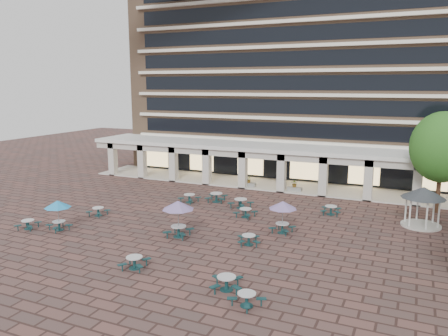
{
  "coord_description": "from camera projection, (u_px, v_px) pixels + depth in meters",
  "views": [
    {
      "loc": [
        14.37,
        -29.67,
        10.75
      ],
      "look_at": [
        -0.12,
        3.0,
        3.95
      ],
      "focal_mm": 35.0,
      "sensor_mm": 36.0,
      "label": 1
    }
  ],
  "objects": [
    {
      "name": "ground",
      "position": [
        210.0,
        224.0,
        34.37
      ],
      "size": [
        120.0,
        120.0,
        0.0
      ],
      "primitive_type": "plane",
      "color": "brown",
      "rests_on": "ground"
    },
    {
      "name": "planter_left",
      "position": [
        249.0,
        183.0,
        46.51
      ],
      "size": [
        1.5,
        0.6,
        1.22
      ],
      "color": "gray",
      "rests_on": "ground"
    },
    {
      "name": "picnic_table_12",
      "position": [
        216.0,
        197.0,
        40.72
      ],
      "size": [
        2.13,
        2.13,
        0.85
      ],
      "rotation": [
        0.0,
        0.0,
        0.17
      ],
      "color": "#143C3D",
      "rests_on": "ground"
    },
    {
      "name": "picnic_table_2",
      "position": [
        226.0,
        282.0,
        23.19
      ],
      "size": [
        2.06,
        2.06,
        0.77
      ],
      "rotation": [
        0.0,
        0.0,
        0.33
      ],
      "color": "#143C3D",
      "rests_on": "ground"
    },
    {
      "name": "planter_right",
      "position": [
        295.0,
        187.0,
        44.51
      ],
      "size": [
        1.5,
        0.79,
        1.31
      ],
      "color": "gray",
      "rests_on": "ground"
    },
    {
      "name": "picnic_table_9",
      "position": [
        241.0,
        203.0,
        38.67
      ],
      "size": [
        2.19,
        2.19,
        0.85
      ],
      "rotation": [
        0.0,
        0.0,
        -0.24
      ],
      "color": "#143C3D",
      "rests_on": "ground"
    },
    {
      "name": "picnic_table_5",
      "position": [
        98.0,
        211.0,
        36.46
      ],
      "size": [
        1.62,
        1.62,
        0.7
      ],
      "rotation": [
        0.0,
        0.0,
        -0.03
      ],
      "color": "#143C3D",
      "rests_on": "ground"
    },
    {
      "name": "retail_arcade",
      "position": [
        269.0,
        158.0,
        47.1
      ],
      "size": [
        42.0,
        6.6,
        4.4
      ],
      "color": "white",
      "rests_on": "ground"
    },
    {
      "name": "picnic_table_3",
      "position": [
        247.0,
        298.0,
        21.51
      ],
      "size": [
        1.9,
        1.9,
        0.7
      ],
      "rotation": [
        0.0,
        0.0,
        -0.39
      ],
      "color": "#143C3D",
      "rests_on": "ground"
    },
    {
      "name": "picnic_table_7",
      "position": [
        249.0,
        239.0,
        29.78
      ],
      "size": [
        1.91,
        1.91,
        0.7
      ],
      "rotation": [
        0.0,
        0.0,
        0.38
      ],
      "color": "#143C3D",
      "rests_on": "ground"
    },
    {
      "name": "apartment_building",
      "position": [
        297.0,
        70.0,
        54.89
      ],
      "size": [
        40.0,
        15.5,
        25.2
      ],
      "color": "#8B694F",
      "rests_on": "ground"
    },
    {
      "name": "picnic_table_11",
      "position": [
        283.0,
        206.0,
        31.87
      ],
      "size": [
        2.08,
        2.08,
        2.4
      ],
      "rotation": [
        0.0,
        0.0,
        -0.17
      ],
      "color": "#143C3D",
      "rests_on": "ground"
    },
    {
      "name": "picnic_table_1",
      "position": [
        134.0,
        261.0,
        25.93
      ],
      "size": [
        1.88,
        1.88,
        0.74
      ],
      "rotation": [
        0.0,
        0.0,
        0.21
      ],
      "color": "#143C3D",
      "rests_on": "ground"
    },
    {
      "name": "picnic_table_13",
      "position": [
        246.0,
        212.0,
        36.02
      ],
      "size": [
        1.85,
        1.85,
        0.75
      ],
      "rotation": [
        0.0,
        0.0,
        -0.16
      ],
      "color": "#143C3D",
      "rests_on": "ground"
    },
    {
      "name": "picnic_table_8",
      "position": [
        189.0,
        198.0,
        40.57
      ],
      "size": [
        1.96,
        1.96,
        0.78
      ],
      "rotation": [
        0.0,
        0.0,
        -0.19
      ],
      "color": "#143C3D",
      "rests_on": "ground"
    },
    {
      "name": "picnic_table_10",
      "position": [
        331.0,
        209.0,
        36.74
      ],
      "size": [
        1.81,
        1.81,
        0.75
      ],
      "rotation": [
        0.0,
        0.0,
        0.1
      ],
      "color": "#143C3D",
      "rests_on": "ground"
    },
    {
      "name": "gazebo",
      "position": [
        423.0,
        197.0,
        33.37
      ],
      "size": [
        3.31,
        3.31,
        3.08
      ],
      "rotation": [
        0.0,
        0.0,
        -0.25
      ],
      "color": "beige",
      "rests_on": "ground"
    },
    {
      "name": "tree_east_c",
      "position": [
        442.0,
        147.0,
        36.36
      ],
      "size": [
        5.19,
        5.19,
        8.65
      ],
      "color": "#43291A",
      "rests_on": "ground"
    },
    {
      "name": "picnic_table_4",
      "position": [
        58.0,
        205.0,
        32.51
      ],
      "size": [
        1.98,
        1.98,
        2.29
      ],
      "rotation": [
        0.0,
        0.0,
        -0.38
      ],
      "color": "#143C3D",
      "rests_on": "ground"
    },
    {
      "name": "picnic_table_0",
      "position": [
        28.0,
        224.0,
        33.07
      ],
      "size": [
        1.79,
        1.79,
        0.7
      ],
      "rotation": [
        0.0,
        0.0,
        0.23
      ],
      "color": "#143C3D",
      "rests_on": "ground"
    },
    {
      "name": "picnic_table_6",
      "position": [
        178.0,
        207.0,
        31.0
      ],
      "size": [
        2.3,
        2.3,
        2.66
      ],
      "rotation": [
        0.0,
        0.0,
        0.06
      ],
      "color": "#143C3D",
      "rests_on": "ground"
    }
  ]
}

